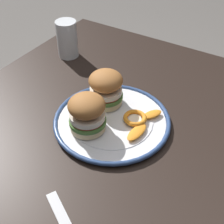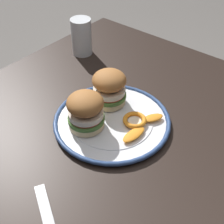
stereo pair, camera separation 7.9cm
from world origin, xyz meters
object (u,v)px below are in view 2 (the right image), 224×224
(dining_table, at_px, (109,174))
(dinner_plate, at_px, (112,121))
(drinking_glass, at_px, (82,39))
(sandwich_half_right, at_px, (109,87))
(sandwich_half_left, at_px, (86,110))

(dining_table, distance_m, dinner_plate, 0.14)
(drinking_glass, bearing_deg, dining_table, 51.23)
(sandwich_half_right, bearing_deg, dinner_plate, 45.44)
(drinking_glass, bearing_deg, sandwich_half_right, 57.44)
(sandwich_half_left, bearing_deg, dining_table, 79.49)
(dinner_plate, bearing_deg, sandwich_half_right, -134.56)
(drinking_glass, bearing_deg, sandwich_half_left, 45.13)
(dinner_plate, relative_size, drinking_glass, 2.45)
(dining_table, xyz_separation_m, dinner_plate, (-0.08, -0.05, 0.11))
(sandwich_half_right, bearing_deg, dining_table, 39.28)
(dining_table, xyz_separation_m, sandwich_half_right, (-0.13, -0.11, 0.16))
(drinking_glass, bearing_deg, dinner_plate, 55.26)
(sandwich_half_left, height_order, sandwich_half_right, same)
(sandwich_half_left, xyz_separation_m, drinking_glass, (-0.28, -0.28, -0.01))
(sandwich_half_right, bearing_deg, drinking_glass, -122.56)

